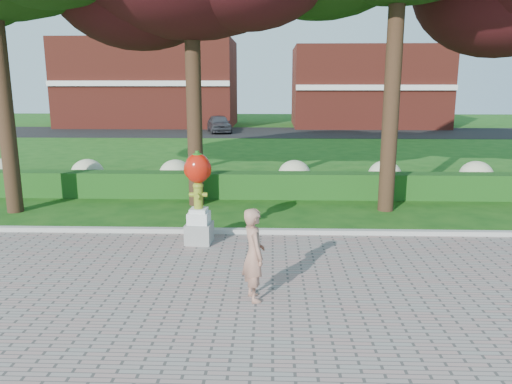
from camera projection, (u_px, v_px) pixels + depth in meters
ground at (257, 285)px, 9.01m from camera, size 100.00×100.00×0.00m
curb at (261, 232)px, 11.92m from camera, size 40.00×0.18×0.15m
lawn_hedge at (264, 185)px, 15.76m from camera, size 24.00×0.70×0.80m
hydrangea_row at (282, 175)px, 16.68m from camera, size 20.10×1.10×0.99m
street at (269, 132)px, 36.34m from camera, size 50.00×8.00×0.02m
building_left at (150, 83)px, 41.76m from camera, size 14.00×8.00×7.00m
building_right at (366, 87)px, 41.25m from camera, size 12.00×8.00×6.40m
hydrant_sculpture at (198, 195)px, 11.01m from camera, size 0.61×0.61×2.09m
woman at (254, 254)px, 8.16m from camera, size 0.54×0.66×1.56m
parked_car at (219, 123)px, 36.17m from camera, size 2.32×3.98×1.27m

